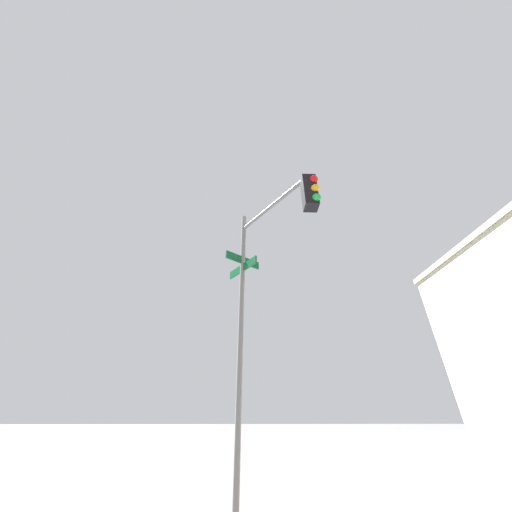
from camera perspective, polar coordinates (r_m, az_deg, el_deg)
name	(u,v)px	position (r m, az deg, el deg)	size (l,w,h in m)	color
traffic_signal_near	(269,263)	(5.79, 2.85, -1.47)	(2.55, 1.97, 6.42)	slate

